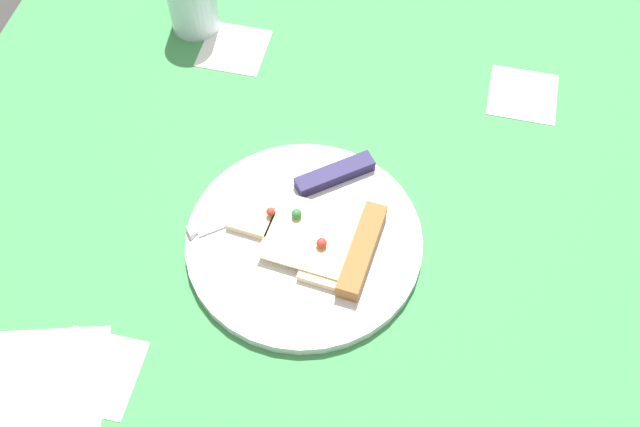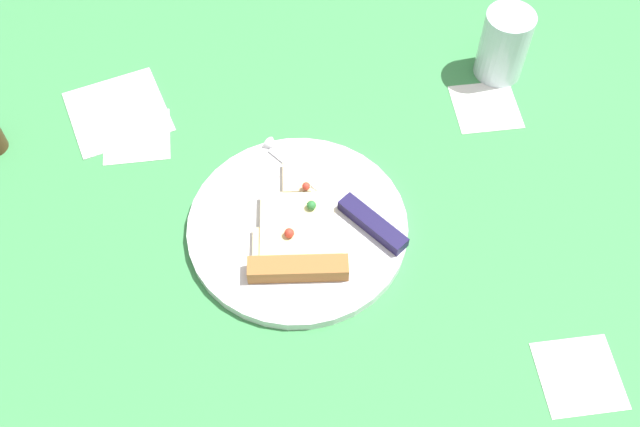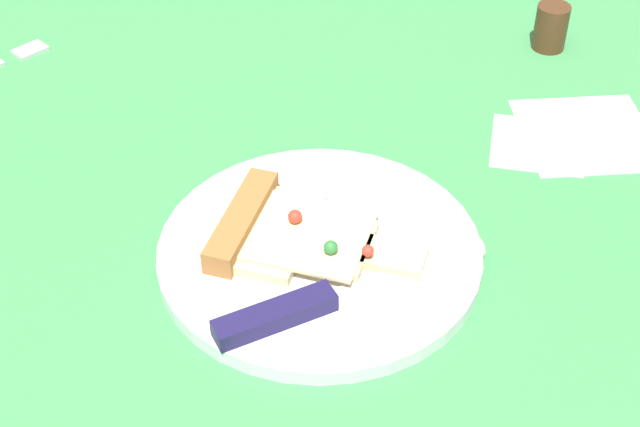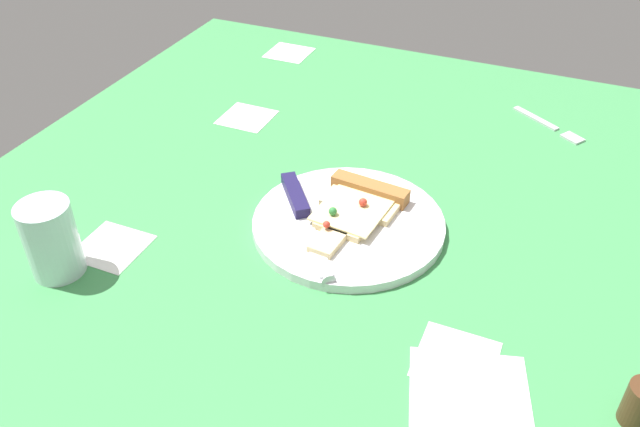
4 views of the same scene
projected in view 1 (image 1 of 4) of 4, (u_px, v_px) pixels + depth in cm
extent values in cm
cube|color=#3D8C4C|center=(367.00, 240.00, 90.39)|extent=(115.14, 115.14, 3.00)
cube|color=white|center=(96.00, 373.00, 79.94)|extent=(9.00, 9.00, 0.20)
cube|color=white|center=(523.00, 95.00, 100.86)|extent=(9.00, 9.00, 0.20)
cube|color=white|center=(234.00, 49.00, 105.46)|extent=(9.00, 9.00, 0.20)
cube|color=white|center=(342.00, 275.00, 86.24)|extent=(9.00, 9.00, 0.20)
cylinder|color=silver|center=(304.00, 241.00, 87.71)|extent=(27.72, 27.72, 1.43)
cube|color=beige|center=(337.00, 246.00, 86.00)|extent=(7.04, 11.53, 1.00)
cube|color=beige|center=(292.00, 233.00, 86.94)|extent=(6.27, 7.71, 1.00)
cube|color=beige|center=(252.00, 221.00, 87.78)|extent=(5.53, 4.09, 1.00)
cube|color=#F2E099|center=(312.00, 236.00, 85.96)|extent=(10.85, 10.13, 0.30)
cube|color=#9E6633|center=(362.00, 250.00, 84.99)|extent=(3.76, 12.20, 2.20)
sphere|color=red|center=(322.00, 243.00, 84.55)|extent=(1.23, 1.23, 1.23)
sphere|color=red|center=(271.00, 211.00, 86.95)|extent=(1.02, 1.02, 1.02)
sphere|color=#2D7A38|center=(297.00, 214.00, 86.66)|extent=(1.20, 1.20, 1.20)
cube|color=silver|center=(244.00, 212.00, 88.86)|extent=(10.68, 8.98, 0.30)
cone|color=silver|center=(196.00, 231.00, 87.49)|extent=(2.81, 2.81, 2.00)
cube|color=#1E1947|center=(335.00, 174.00, 91.04)|extent=(9.23, 7.90, 1.60)
cube|color=white|center=(43.00, 386.00, 78.86)|extent=(16.11, 16.11, 0.40)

